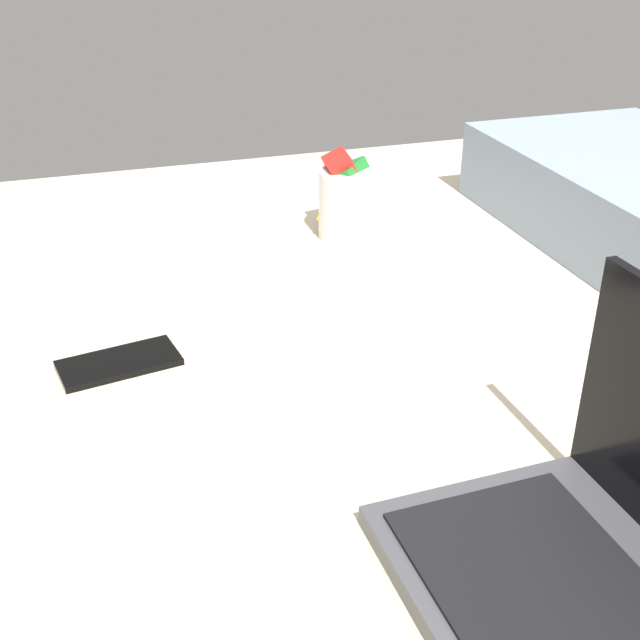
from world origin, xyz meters
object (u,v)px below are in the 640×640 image
at_px(laptop, 617,578).
at_px(cell_phone, 119,363).
at_px(snack_cup, 346,201).
at_px(pillow, 635,194).

bearing_deg(laptop, cell_phone, -148.40).
bearing_deg(snack_cup, pillow, 74.98).
relative_size(laptop, cell_phone, 2.40).
xyz_separation_m(laptop, pillow, (-0.68, 0.52, 0.02)).
height_order(laptop, snack_cup, laptop).
bearing_deg(cell_phone, pillow, 92.21).
bearing_deg(laptop, pillow, 141.44).
relative_size(snack_cup, pillow, 0.27).
distance_m(snack_cup, pillow, 0.47).
height_order(laptop, cell_phone, laptop).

